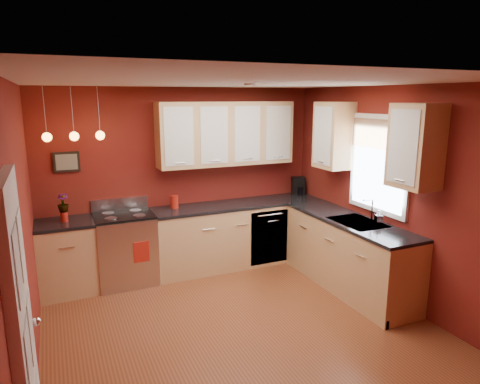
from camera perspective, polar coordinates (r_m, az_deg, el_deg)
name	(u,v)px	position (r m, az deg, el deg)	size (l,w,h in m)	color
floor	(244,331)	(4.83, 0.47, -18.09)	(4.20, 4.20, 0.00)	brown
ceiling	(244,82)	(4.16, 0.54, 14.47)	(4.00, 4.20, 0.02)	beige
wall_back	(184,179)	(6.24, -7.52, 1.69)	(4.00, 0.02, 2.60)	maroon
wall_front	(396,305)	(2.67, 20.11, -13.96)	(4.00, 0.02, 2.60)	maroon
wall_left	(23,241)	(3.96, -26.98, -5.88)	(0.02, 4.20, 2.60)	maroon
wall_right	(396,197)	(5.43, 20.08, -0.57)	(0.02, 4.20, 2.60)	maroon
base_cabinets_back_left	(67,259)	(5.93, -22.02, -8.24)	(0.70, 0.60, 0.90)	tan
base_cabinets_back_right	(238,235)	(6.42, -0.24, -5.73)	(2.54, 0.60, 0.90)	tan
base_cabinets_right	(348,255)	(5.80, 14.19, -8.14)	(0.60, 2.10, 0.90)	tan
counter_back_left	(64,223)	(5.79, -22.40, -3.87)	(0.70, 0.62, 0.04)	black
counter_back_right	(238,204)	(6.29, -0.25, -1.66)	(2.54, 0.62, 0.04)	black
counter_right	(350,220)	(5.66, 14.44, -3.68)	(0.62, 2.10, 0.04)	black
gas_range	(126,248)	(5.98, -15.00, -7.26)	(0.76, 0.64, 1.11)	silver
dishwasher_front	(269,237)	(6.33, 3.91, -6.04)	(0.60, 0.02, 0.80)	silver
sink	(358,224)	(5.55, 15.42, -4.10)	(0.50, 0.70, 0.33)	gray
window	(379,161)	(5.56, 18.06, 3.94)	(0.06, 1.02, 1.22)	white
door_left_wall	(24,346)	(2.96, -26.84, -17.84)	(0.12, 0.82, 2.05)	white
upper_cabinets_back	(226,134)	(6.18, -1.84, 7.78)	(2.00, 0.35, 0.90)	tan
upper_cabinets_right	(370,140)	(5.45, 16.89, 6.62)	(0.35, 1.95, 0.90)	tan
wall_picture	(67,162)	(5.92, -22.12, 3.74)	(0.32, 0.03, 0.26)	black
pendant_lights	(74,136)	(5.56, -21.24, 7.02)	(0.71, 0.11, 0.66)	gray
red_canister	(174,202)	(6.05, -8.75, -1.29)	(0.12, 0.12, 0.18)	#A91C12
red_vase	(64,216)	(5.77, -22.40, -2.99)	(0.09, 0.09, 0.14)	#A91C12
flowers	(63,203)	(5.73, -22.53, -1.37)	(0.13, 0.13, 0.23)	#A91C12
coffee_maker	(298,186)	(6.90, 7.79, 0.76)	(0.24, 0.24, 0.28)	black
soap_pump	(379,217)	(5.49, 17.99, -3.23)	(0.08, 0.08, 0.18)	white
dish_towel	(142,252)	(5.68, -13.00, -7.79)	(0.20, 0.01, 0.27)	#A91C12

